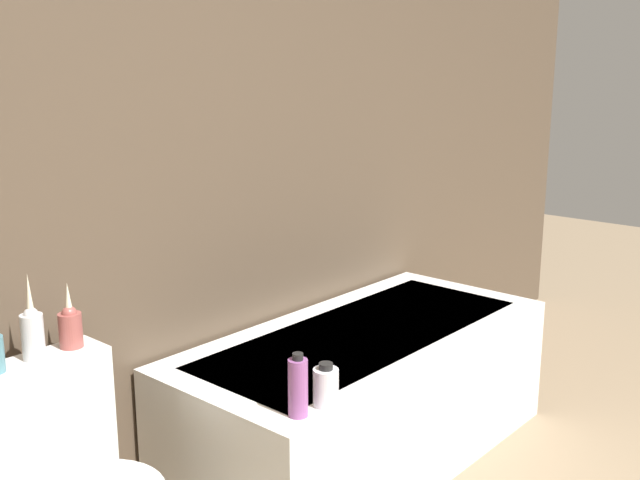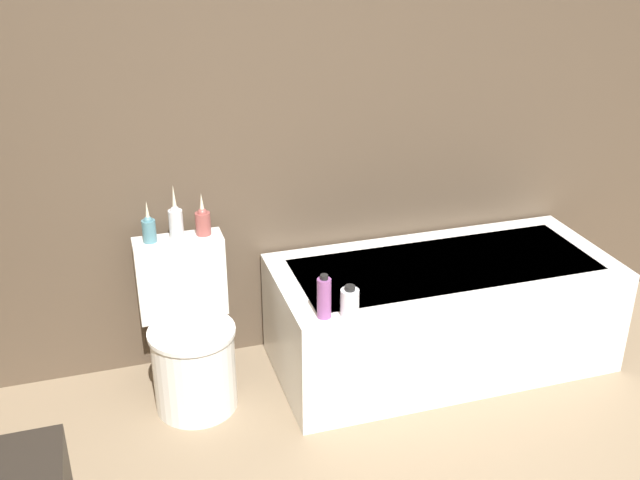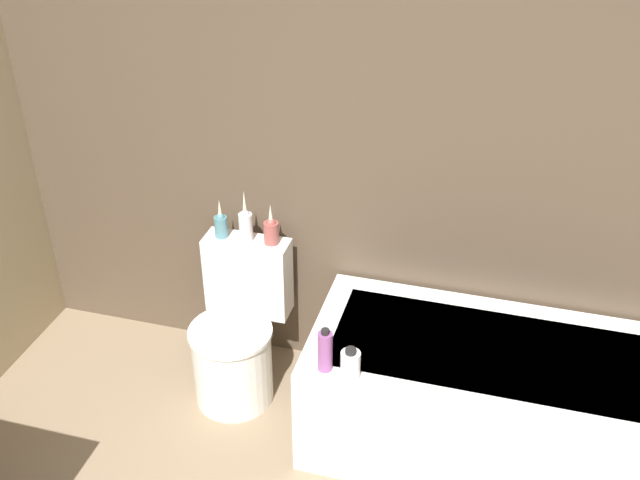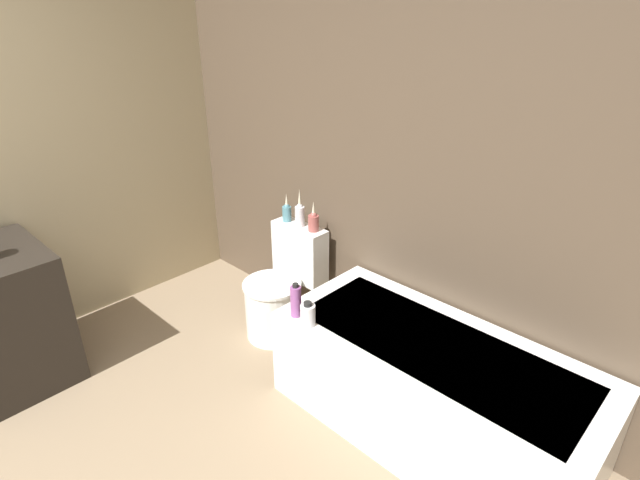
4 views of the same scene
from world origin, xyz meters
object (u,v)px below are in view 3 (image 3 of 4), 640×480
object	(u,v)px
bathtub	(499,400)
toilet	(237,337)
vase_bronze	(271,230)
shampoo_bottle_short	(350,364)
vase_gold	(221,224)
vase_silver	(246,224)
shampoo_bottle_tall	(325,351)

from	to	relation	value
bathtub	toilet	xyz separation A→B (m)	(-1.23, 0.06, 0.03)
toilet	vase_bronze	distance (m)	0.55
bathtub	shampoo_bottle_short	xyz separation A→B (m)	(-0.59, -0.31, 0.33)
vase_gold	toilet	bearing A→B (deg)	-56.88
vase_silver	shampoo_bottle_tall	size ratio (longest dim) A/B	1.29
vase_silver	shampoo_bottle_short	size ratio (longest dim) A/B	1.85
bathtub	vase_silver	size ratio (longest dim) A/B	6.39
vase_silver	vase_bronze	distance (m)	0.12
vase_bronze	toilet	bearing A→B (deg)	-121.92
bathtub	vase_bronze	xyz separation A→B (m)	(-1.11, 0.26, 0.53)
shampoo_bottle_tall	shampoo_bottle_short	xyz separation A→B (m)	(0.11, -0.02, -0.03)
shampoo_bottle_tall	shampoo_bottle_short	distance (m)	0.11
vase_gold	shampoo_bottle_tall	size ratio (longest dim) A/B	0.99
vase_bronze	shampoo_bottle_tall	bearing A→B (deg)	-53.66
bathtub	shampoo_bottle_tall	xyz separation A→B (m)	(-0.70, -0.29, 0.36)
vase_gold	vase_bronze	xyz separation A→B (m)	(0.24, 0.01, 0.00)
vase_silver	shampoo_bottle_tall	world-z (taller)	vase_silver
bathtub	vase_bronze	distance (m)	1.26
toilet	vase_silver	xyz separation A→B (m)	(0.00, 0.19, 0.52)
vase_gold	bathtub	bearing A→B (deg)	-10.49
vase_bronze	shampoo_bottle_short	xyz separation A→B (m)	(0.51, -0.57, -0.20)
vase_silver	shampoo_bottle_tall	distance (m)	0.78
bathtub	vase_gold	size ratio (longest dim) A/B	8.37
vase_gold	vase_silver	distance (m)	0.12
toilet	vase_gold	bearing A→B (deg)	123.12
bathtub	shampoo_bottle_short	bearing A→B (deg)	-152.44
bathtub	shampoo_bottle_tall	world-z (taller)	shampoo_bottle_tall
bathtub	vase_silver	xyz separation A→B (m)	(-1.23, 0.25, 0.55)
shampoo_bottle_tall	bathtub	bearing A→B (deg)	22.70
toilet	vase_gold	world-z (taller)	vase_gold
toilet	vase_bronze	bearing A→B (deg)	58.08
vase_gold	shampoo_bottle_short	size ratio (longest dim) A/B	1.41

